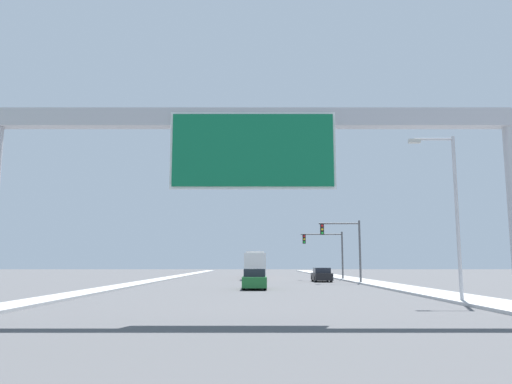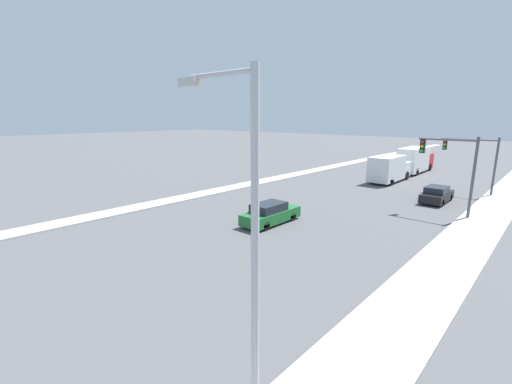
% 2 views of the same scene
% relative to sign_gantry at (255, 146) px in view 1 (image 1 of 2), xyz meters
% --- Properties ---
extents(sidewalk_right, '(3.00, 120.00, 0.15)m').
position_rel_sign_gantry_xyz_m(sidewalk_right, '(11.25, 42.09, -6.34)').
color(sidewalk_right, '#B4B4B4').
rests_on(sidewalk_right, ground).
extents(median_strip_left, '(2.00, 120.00, 0.15)m').
position_rel_sign_gantry_xyz_m(median_strip_left, '(-10.75, 42.09, -6.34)').
color(median_strip_left, '#B4B4B4').
rests_on(median_strip_left, ground).
extents(sign_gantry, '(20.37, 0.73, 7.91)m').
position_rel_sign_gantry_xyz_m(sign_gantry, '(0.00, 0.00, 0.00)').
color(sign_gantry, '#B2B2B7').
rests_on(sign_gantry, ground).
extents(car_near_right, '(1.81, 4.32, 1.45)m').
position_rel_sign_gantry_xyz_m(car_near_right, '(7.00, 34.15, -5.73)').
color(car_near_right, black).
rests_on(car_near_right, ground).
extents(car_near_center, '(1.79, 4.80, 1.52)m').
position_rel_sign_gantry_xyz_m(car_near_center, '(0.00, 19.46, -5.70)').
color(car_near_center, '#1E662D').
rests_on(car_near_center, ground).
extents(truck_box_primary, '(2.33, 8.55, 3.44)m').
position_rel_sign_gantry_xyz_m(truck_box_primary, '(0.00, 50.06, -4.68)').
color(truck_box_primary, red).
rests_on(truck_box_primary, ground).
extents(truck_box_secondary, '(2.46, 7.35, 3.06)m').
position_rel_sign_gantry_xyz_m(truck_box_secondary, '(0.00, 41.00, -4.86)').
color(truck_box_secondary, white).
rests_on(truck_box_secondary, ground).
extents(traffic_light_near_intersection, '(4.07, 0.32, 6.08)m').
position_rel_sign_gantry_xyz_m(traffic_light_near_intersection, '(8.97, 30.09, -2.33)').
color(traffic_light_near_intersection, '#4C4C4F').
rests_on(traffic_light_near_intersection, ground).
extents(traffic_light_mid_block, '(4.95, 0.32, 5.59)m').
position_rel_sign_gantry_xyz_m(traffic_light_mid_block, '(8.57, 40.09, -2.58)').
color(traffic_light_mid_block, '#4C4C4F').
rests_on(traffic_light_mid_block, ground).
extents(street_lamp_right, '(2.39, 0.28, 8.48)m').
position_rel_sign_gantry_xyz_m(street_lamp_right, '(10.06, 6.48, -1.43)').
color(street_lamp_right, '#B2B2B7').
rests_on(street_lamp_right, ground).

